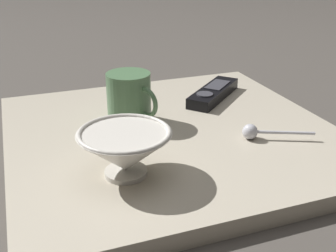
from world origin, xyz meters
name	(u,v)px	position (x,y,z in m)	size (l,w,h in m)	color
ground_plane	(172,143)	(0.00, 0.00, 0.00)	(6.00, 6.00, 0.00)	#47423D
table	(172,136)	(0.00, 0.00, 0.02)	(0.61, 0.63, 0.03)	#B7AD99
cereal_bowl	(125,150)	(-0.14, 0.13, 0.07)	(0.15, 0.15, 0.08)	beige
coffee_mug	(130,98)	(0.07, 0.07, 0.08)	(0.12, 0.09, 0.10)	#4C724C
teaspoon	(255,132)	(-0.09, -0.13, 0.04)	(0.07, 0.12, 0.03)	silver
tv_remote_near	(213,93)	(0.13, -0.15, 0.04)	(0.17, 0.18, 0.03)	black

